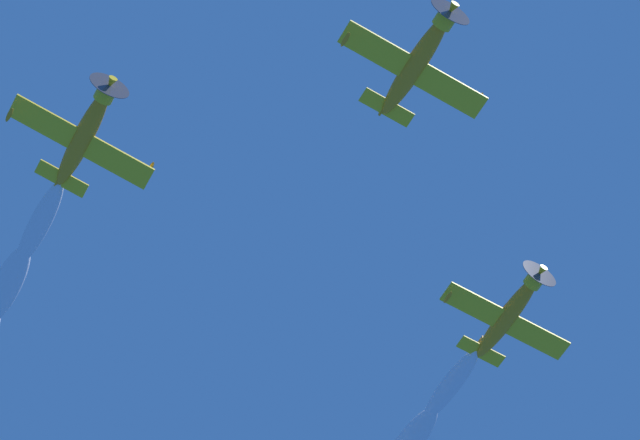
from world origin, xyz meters
TOP-DOWN VIEW (x-y plane):
  - airplane_lead at (5.25, 4.98)m, footprint 8.67×9.64m
  - airplane_left_wingman at (22.44, -6.81)m, footprint 8.69×9.68m
  - airplane_right_wingman at (15.33, 23.52)m, footprint 8.69×9.63m

SIDE VIEW (x-z plane):
  - airplane_lead at x=5.25m, z-range 72.92..75.90m
  - airplane_right_wingman at x=15.33m, z-range 73.34..76.32m
  - airplane_left_wingman at x=22.44m, z-range 74.35..77.18m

